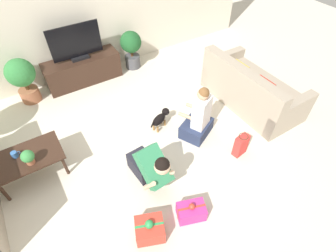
{
  "coord_description": "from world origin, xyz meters",
  "views": [
    {
      "loc": [
        -0.96,
        -2.46,
        3.27
      ],
      "look_at": [
        0.51,
        -0.11,
        0.45
      ],
      "focal_mm": 28.0,
      "sensor_mm": 36.0,
      "label": 1
    }
  ],
  "objects_px": {
    "potted_plant_back_left": "(22,77)",
    "gift_box_b": "(150,229)",
    "tabletop_plant": "(28,157)",
    "person_sitting": "(199,119)",
    "sofa_right": "(251,90)",
    "gift_bag_a": "(241,145)",
    "gift_box_a": "(191,211)",
    "tv_console": "(83,70)",
    "coffee_table": "(27,159)",
    "mug": "(15,155)",
    "tv": "(76,44)",
    "dog": "(161,118)",
    "person_kneeling": "(150,166)",
    "potted_plant_back_right": "(131,47)"
  },
  "relations": [
    {
      "from": "gift_bag_a",
      "to": "gift_box_b",
      "type": "bearing_deg",
      "value": -168.5
    },
    {
      "from": "sofa_right",
      "to": "gift_box_b",
      "type": "height_order",
      "value": "sofa_right"
    },
    {
      "from": "gift_bag_a",
      "to": "mug",
      "type": "bearing_deg",
      "value": 154.91
    },
    {
      "from": "coffee_table",
      "to": "gift_bag_a",
      "type": "distance_m",
      "value": 3.11
    },
    {
      "from": "coffee_table",
      "to": "gift_box_b",
      "type": "xyz_separation_m",
      "value": [
        1.0,
        -1.67,
        -0.24
      ]
    },
    {
      "from": "person_kneeling",
      "to": "person_sitting",
      "type": "bearing_deg",
      "value": 15.93
    },
    {
      "from": "tv",
      "to": "tabletop_plant",
      "type": "bearing_deg",
      "value": -124.62
    },
    {
      "from": "tv",
      "to": "coffee_table",
      "type": "bearing_deg",
      "value": -127.5
    },
    {
      "from": "tv",
      "to": "gift_box_a",
      "type": "relative_size",
      "value": 2.35
    },
    {
      "from": "person_sitting",
      "to": "dog",
      "type": "bearing_deg",
      "value": -74.99
    },
    {
      "from": "coffee_table",
      "to": "tv_console",
      "type": "height_order",
      "value": "tv_console"
    },
    {
      "from": "coffee_table",
      "to": "potted_plant_back_left",
      "type": "bearing_deg",
      "value": 79.41
    },
    {
      "from": "potted_plant_back_left",
      "to": "dog",
      "type": "relative_size",
      "value": 1.87
    },
    {
      "from": "person_kneeling",
      "to": "mug",
      "type": "height_order",
      "value": "person_kneeling"
    },
    {
      "from": "tv_console",
      "to": "dog",
      "type": "bearing_deg",
      "value": -71.88
    },
    {
      "from": "person_kneeling",
      "to": "gift_bag_a",
      "type": "bearing_deg",
      "value": -15.21
    },
    {
      "from": "coffee_table",
      "to": "dog",
      "type": "bearing_deg",
      "value": -3.42
    },
    {
      "from": "tv_console",
      "to": "sofa_right",
      "type": "bearing_deg",
      "value": -44.45
    },
    {
      "from": "gift_box_a",
      "to": "gift_box_b",
      "type": "bearing_deg",
      "value": 172.32
    },
    {
      "from": "sofa_right",
      "to": "tabletop_plant",
      "type": "height_order",
      "value": "sofa_right"
    },
    {
      "from": "tabletop_plant",
      "to": "coffee_table",
      "type": "bearing_deg",
      "value": 106.41
    },
    {
      "from": "potted_plant_back_left",
      "to": "gift_box_b",
      "type": "distance_m",
      "value": 3.57
    },
    {
      "from": "sofa_right",
      "to": "potted_plant_back_left",
      "type": "xyz_separation_m",
      "value": [
        -3.47,
        2.29,
        0.22
      ]
    },
    {
      "from": "sofa_right",
      "to": "tabletop_plant",
      "type": "bearing_deg",
      "value": 85.12
    },
    {
      "from": "sofa_right",
      "to": "tv_console",
      "type": "relative_size",
      "value": 1.25
    },
    {
      "from": "tv_console",
      "to": "gift_bag_a",
      "type": "distance_m",
      "value": 3.46
    },
    {
      "from": "sofa_right",
      "to": "gift_bag_a",
      "type": "relative_size",
      "value": 4.65
    },
    {
      "from": "dog",
      "to": "mug",
      "type": "distance_m",
      "value": 2.22
    },
    {
      "from": "tv_console",
      "to": "gift_box_a",
      "type": "xyz_separation_m",
      "value": [
        0.13,
        -3.61,
        -0.15
      ]
    },
    {
      "from": "dog",
      "to": "gift_box_a",
      "type": "distance_m",
      "value": 1.71
    },
    {
      "from": "potted_plant_back_left",
      "to": "tabletop_plant",
      "type": "xyz_separation_m",
      "value": [
        -0.3,
        -1.96,
        0.01
      ]
    },
    {
      "from": "tv",
      "to": "person_sitting",
      "type": "distance_m",
      "value": 2.74
    },
    {
      "from": "person_kneeling",
      "to": "dog",
      "type": "xyz_separation_m",
      "value": [
        0.7,
        0.89,
        -0.17
      ]
    },
    {
      "from": "tv_console",
      "to": "tv",
      "type": "relative_size",
      "value": 1.53
    },
    {
      "from": "person_sitting",
      "to": "mug",
      "type": "xyz_separation_m",
      "value": [
        -2.62,
        0.68,
        0.12
      ]
    },
    {
      "from": "gift_box_b",
      "to": "potted_plant_back_right",
      "type": "bearing_deg",
      "value": 66.34
    },
    {
      "from": "tv",
      "to": "tabletop_plant",
      "type": "relative_size",
      "value": 4.36
    },
    {
      "from": "person_kneeling",
      "to": "tabletop_plant",
      "type": "relative_size",
      "value": 3.77
    },
    {
      "from": "tv",
      "to": "tabletop_plant",
      "type": "height_order",
      "value": "tv"
    },
    {
      "from": "tv",
      "to": "person_sitting",
      "type": "height_order",
      "value": "tv"
    },
    {
      "from": "sofa_right",
      "to": "person_kneeling",
      "type": "xyz_separation_m",
      "value": [
        -2.43,
        -0.55,
        0.06
      ]
    },
    {
      "from": "person_sitting",
      "to": "tabletop_plant",
      "type": "bearing_deg",
      "value": -36.92
    },
    {
      "from": "gift_box_b",
      "to": "coffee_table",
      "type": "bearing_deg",
      "value": 120.86
    },
    {
      "from": "potted_plant_back_right",
      "to": "tv_console",
      "type": "bearing_deg",
      "value": 177.38
    },
    {
      "from": "gift_bag_a",
      "to": "potted_plant_back_right",
      "type": "bearing_deg",
      "value": 95.37
    },
    {
      "from": "tv_console",
      "to": "tv",
      "type": "bearing_deg",
      "value": 0.0
    },
    {
      "from": "coffee_table",
      "to": "tabletop_plant",
      "type": "height_order",
      "value": "tabletop_plant"
    },
    {
      "from": "potted_plant_back_left",
      "to": "tv_console",
      "type": "bearing_deg",
      "value": 2.62
    },
    {
      "from": "coffee_table",
      "to": "person_kneeling",
      "type": "bearing_deg",
      "value": -36.22
    },
    {
      "from": "potted_plant_back_right",
      "to": "gift_bag_a",
      "type": "bearing_deg",
      "value": -84.63
    }
  ]
}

